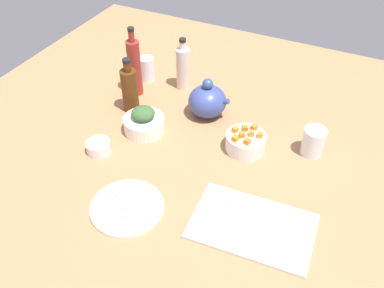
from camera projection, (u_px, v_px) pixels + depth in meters
The scene contains 30 objects.
tabletop at pixel (192, 158), 142.64cm from camera, with size 190.00×190.00×3.00cm, color #A4754D.
cutting_board at pixel (252, 226), 118.43cm from camera, with size 34.17×21.83×1.00cm, color silver.
plate_tofu at pixel (127, 207), 123.53cm from camera, with size 21.80×21.80×1.20cm, color white.
bowl_greens at pixel (144, 124), 149.84cm from camera, with size 14.57×14.57×5.58cm, color white.
bowl_carrots at pixel (246, 142), 142.07cm from camera, with size 13.58×13.58×6.06cm, color white.
bowl_small_side at pixel (99, 147), 141.73cm from camera, with size 8.22×8.22×4.05cm, color white.
teapot at pixel (207, 101), 154.92cm from camera, with size 15.87×14.24×15.63cm.
bottle_0 at pixel (130, 89), 155.39cm from camera, with size 6.04×6.04×21.85cm.
bottle_1 at pixel (183, 67), 167.19cm from camera, with size 5.55×5.55×21.72cm.
bottle_2 at pixel (135, 67), 162.05cm from camera, with size 5.07×5.07×28.26cm.
drinking_glass_0 at pixel (147, 69), 174.34cm from camera, with size 6.23×6.23×10.09cm, color white.
drinking_glass_1 at pixel (313, 142), 139.39cm from camera, with size 7.56×7.56×9.83cm, color white.
carrot_cube_0 at pixel (251, 133), 139.48cm from camera, with size 1.80×1.80×1.80cm, color orange.
carrot_cube_1 at pixel (235, 130), 140.99cm from camera, with size 1.80×1.80×1.80cm, color orange.
carrot_cube_2 at pixel (254, 127), 141.84cm from camera, with size 1.80×1.80×1.80cm, color orange.
carrot_cube_3 at pixel (247, 142), 136.32cm from camera, with size 1.80×1.80×1.80cm, color orange.
carrot_cube_4 at pixel (235, 139), 137.43cm from camera, with size 1.80×1.80×1.80cm, color orange.
carrot_cube_5 at pixel (260, 135), 138.89cm from camera, with size 1.80×1.80×1.80cm, color orange.
carrot_cube_6 at pixel (245, 128), 141.55cm from camera, with size 1.80×1.80×1.80cm, color orange.
carrot_cube_7 at pixel (242, 135), 138.96cm from camera, with size 1.80×1.80×1.80cm, color orange.
chopped_greens_mound at pixel (143, 113), 146.57cm from camera, with size 8.40×7.87×4.37cm, color #375E31.
tofu_cube_0 at pixel (139, 198), 123.92cm from camera, with size 2.20×2.20×2.20cm, color white.
tofu_cube_1 at pixel (120, 195), 124.97cm from camera, with size 2.20×2.20×2.20cm, color white.
tofu_cube_2 at pixel (127, 216), 118.87cm from camera, with size 2.20×2.20×2.20cm, color #F0F4CB.
tofu_cube_3 at pixel (124, 206), 121.71cm from camera, with size 2.20×2.20×2.20cm, color #F5EECC.
dumpling_0 at pixel (271, 241), 112.88cm from camera, with size 5.42×4.77×2.12cm, color beige.
dumpling_1 at pixel (292, 252), 109.69cm from camera, with size 5.71×5.46×3.03cm, color beige.
dumpling_2 at pixel (230, 203), 122.74cm from camera, with size 4.41×4.28×2.26cm, color beige.
dumpling_3 at pixel (202, 223), 117.04cm from camera, with size 4.91×4.65×2.44cm, color beige.
dumpling_4 at pixel (270, 216), 118.53cm from camera, with size 5.93×5.19×3.09cm, color beige.
Camera 1 is at (45.37, -94.00, 98.84)cm, focal length 39.16 mm.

